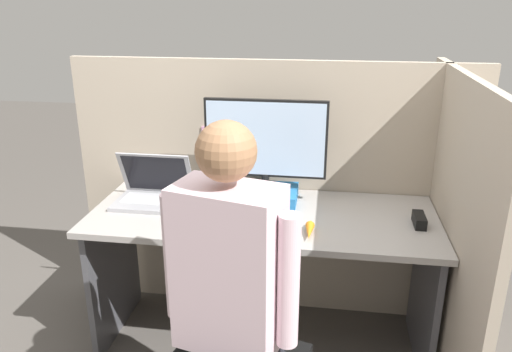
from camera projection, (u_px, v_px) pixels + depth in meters
cubicle_panel_back at (271, 191)px, 2.74m from camera, size 2.15×0.05×1.42m
cubicle_panel_right at (450, 237)px, 2.22m from camera, size 0.04×1.31×1.42m
desk at (263, 245)px, 2.45m from camera, size 1.65×0.67×0.74m
paper_box at (265, 195)px, 2.52m from camera, size 0.32×0.24×0.07m
monitor at (265, 142)px, 2.43m from camera, size 0.60×0.18×0.45m
laptop at (154, 193)px, 2.50m from camera, size 0.37×0.26×0.25m
mouse at (207, 215)px, 2.33m from camera, size 0.07×0.05×0.03m
stapler at (419, 220)px, 2.26m from camera, size 0.05×0.13×0.05m
carrot_toy at (309, 231)px, 2.16m from camera, size 0.04×0.16×0.04m
office_chair at (229, 340)px, 1.83m from camera, size 0.56×0.61×1.01m
person at (230, 299)px, 1.60m from camera, size 0.47×0.44×1.38m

